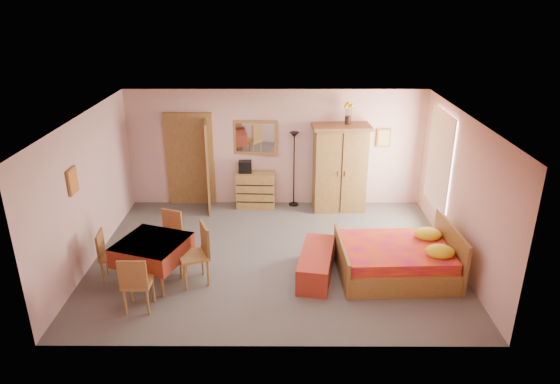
{
  "coord_description": "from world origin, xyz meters",
  "views": [
    {
      "loc": [
        0.13,
        -8.04,
        4.52
      ],
      "look_at": [
        0.1,
        0.3,
        1.15
      ],
      "focal_mm": 32.0,
      "sensor_mm": 36.0,
      "label": 1
    }
  ],
  "objects_px": {
    "chest_of_drawers": "(256,190)",
    "dining_table": "(154,261)",
    "sunflower_vase": "(348,113)",
    "chair_east": "(193,255)",
    "chair_west": "(113,256)",
    "wardrobe": "(340,168)",
    "bench": "(316,264)",
    "wall_mirror": "(255,138)",
    "chair_north": "(168,236)",
    "floor_lamp": "(294,170)",
    "stereo": "(245,167)",
    "bed": "(396,251)",
    "chair_south": "(138,282)"
  },
  "relations": [
    {
      "from": "wardrobe",
      "to": "stereo",
      "type": "bearing_deg",
      "value": 171.73
    },
    {
      "from": "stereo",
      "to": "chair_west",
      "type": "distance_m",
      "value": 3.71
    },
    {
      "from": "chair_west",
      "to": "wall_mirror",
      "type": "bearing_deg",
      "value": 139.37
    },
    {
      "from": "wall_mirror",
      "to": "dining_table",
      "type": "height_order",
      "value": "wall_mirror"
    },
    {
      "from": "stereo",
      "to": "chair_east",
      "type": "height_order",
      "value": "stereo"
    },
    {
      "from": "sunflower_vase",
      "to": "chair_west",
      "type": "bearing_deg",
      "value": -144.28
    },
    {
      "from": "wardrobe",
      "to": "bench",
      "type": "xyz_separation_m",
      "value": [
        -0.67,
        -2.83,
        -0.73
      ]
    },
    {
      "from": "sunflower_vase",
      "to": "chair_east",
      "type": "bearing_deg",
      "value": -132.14
    },
    {
      "from": "sunflower_vase",
      "to": "wall_mirror",
      "type": "bearing_deg",
      "value": 173.63
    },
    {
      "from": "dining_table",
      "to": "chair_south",
      "type": "height_order",
      "value": "chair_south"
    },
    {
      "from": "chair_north",
      "to": "chair_west",
      "type": "height_order",
      "value": "chair_north"
    },
    {
      "from": "bench",
      "to": "stereo",
      "type": "bearing_deg",
      "value": 114.94
    },
    {
      "from": "wardrobe",
      "to": "chair_east",
      "type": "relative_size",
      "value": 1.88
    },
    {
      "from": "chest_of_drawers",
      "to": "stereo",
      "type": "height_order",
      "value": "stereo"
    },
    {
      "from": "chest_of_drawers",
      "to": "dining_table",
      "type": "distance_m",
      "value": 3.46
    },
    {
      "from": "dining_table",
      "to": "wall_mirror",
      "type": "bearing_deg",
      "value": 65.07
    },
    {
      "from": "dining_table",
      "to": "chair_west",
      "type": "height_order",
      "value": "chair_west"
    },
    {
      "from": "bed",
      "to": "chair_south",
      "type": "xyz_separation_m",
      "value": [
        -4.09,
        -1.0,
        0.02
      ]
    },
    {
      "from": "chest_of_drawers",
      "to": "wall_mirror",
      "type": "xyz_separation_m",
      "value": [
        0.0,
        0.21,
        1.15
      ]
    },
    {
      "from": "sunflower_vase",
      "to": "chair_west",
      "type": "distance_m",
      "value": 5.45
    },
    {
      "from": "wardrobe",
      "to": "bench",
      "type": "distance_m",
      "value": 3.0
    },
    {
      "from": "chest_of_drawers",
      "to": "chair_east",
      "type": "xyz_separation_m",
      "value": [
        -0.87,
        -3.14,
        0.11
      ]
    },
    {
      "from": "wall_mirror",
      "to": "sunflower_vase",
      "type": "relative_size",
      "value": 2.11
    },
    {
      "from": "bed",
      "to": "chair_south",
      "type": "bearing_deg",
      "value": -168.67
    },
    {
      "from": "chest_of_drawers",
      "to": "chair_west",
      "type": "bearing_deg",
      "value": -124.17
    },
    {
      "from": "floor_lamp",
      "to": "chest_of_drawers",
      "type": "bearing_deg",
      "value": -173.04
    },
    {
      "from": "chair_north",
      "to": "chair_east",
      "type": "xyz_separation_m",
      "value": [
        0.6,
        -0.81,
        0.07
      ]
    },
    {
      "from": "floor_lamp",
      "to": "chair_south",
      "type": "xyz_separation_m",
      "value": [
        -2.43,
        -3.98,
        -0.38
      ]
    },
    {
      "from": "wardrobe",
      "to": "bed",
      "type": "relative_size",
      "value": 0.99
    },
    {
      "from": "bed",
      "to": "chair_east",
      "type": "relative_size",
      "value": 1.9
    },
    {
      "from": "dining_table",
      "to": "chair_north",
      "type": "bearing_deg",
      "value": 84.42
    },
    {
      "from": "chest_of_drawers",
      "to": "wardrobe",
      "type": "xyz_separation_m",
      "value": [
        1.83,
        -0.11,
        0.56
      ]
    },
    {
      "from": "bench",
      "to": "chair_east",
      "type": "xyz_separation_m",
      "value": [
        -2.03,
        -0.21,
        0.28
      ]
    },
    {
      "from": "chair_east",
      "to": "bed",
      "type": "bearing_deg",
      "value": -107.67
    },
    {
      "from": "chest_of_drawers",
      "to": "wardrobe",
      "type": "height_order",
      "value": "wardrobe"
    },
    {
      "from": "sunflower_vase",
      "to": "wardrobe",
      "type": "bearing_deg",
      "value": -144.33
    },
    {
      "from": "chair_east",
      "to": "sunflower_vase",
      "type": "bearing_deg",
      "value": -64.22
    },
    {
      "from": "wall_mirror",
      "to": "bench",
      "type": "relative_size",
      "value": 0.71
    },
    {
      "from": "chair_south",
      "to": "chair_west",
      "type": "bearing_deg",
      "value": 126.8
    },
    {
      "from": "dining_table",
      "to": "chair_east",
      "type": "relative_size",
      "value": 1.0
    },
    {
      "from": "chest_of_drawers",
      "to": "wall_mirror",
      "type": "relative_size",
      "value": 0.87
    },
    {
      "from": "bench",
      "to": "floor_lamp",
      "type": "bearing_deg",
      "value": 95.92
    },
    {
      "from": "sunflower_vase",
      "to": "bench",
      "type": "height_order",
      "value": "sunflower_vase"
    },
    {
      "from": "chair_south",
      "to": "bed",
      "type": "bearing_deg",
      "value": 13.34
    },
    {
      "from": "sunflower_vase",
      "to": "chair_east",
      "type": "relative_size",
      "value": 0.45
    },
    {
      "from": "chest_of_drawers",
      "to": "dining_table",
      "type": "relative_size",
      "value": 0.83
    },
    {
      "from": "chest_of_drawers",
      "to": "chair_north",
      "type": "distance_m",
      "value": 2.76
    },
    {
      "from": "chair_west",
      "to": "chair_east",
      "type": "relative_size",
      "value": 0.85
    },
    {
      "from": "bed",
      "to": "dining_table",
      "type": "height_order",
      "value": "bed"
    },
    {
      "from": "chest_of_drawers",
      "to": "wall_mirror",
      "type": "height_order",
      "value": "wall_mirror"
    }
  ]
}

